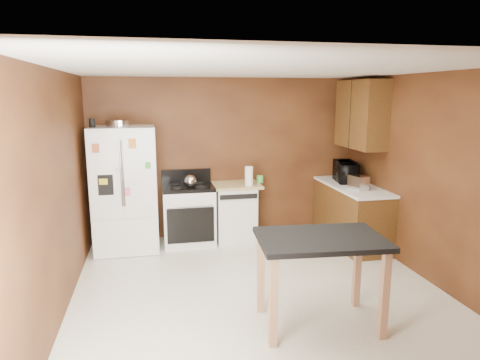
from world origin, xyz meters
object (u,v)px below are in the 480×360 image
object	(u,v)px
roasting_pan	(119,123)
toaster	(358,182)
paper_towel	(249,176)
dishwasher	(235,211)
gas_range	(189,214)
refrigerator	(125,189)
kettle	(190,181)
pen_cup	(92,123)
microwave	(346,172)
island	(320,251)
green_canister	(260,179)

from	to	relation	value
roasting_pan	toaster	size ratio (longest dim) A/B	1.33
paper_towel	dishwasher	bearing A→B (deg)	140.48
paper_towel	gas_range	xyz separation A→B (m)	(-0.91, 0.13, -0.57)
paper_towel	refrigerator	xyz separation A→B (m)	(-1.82, 0.07, -0.13)
kettle	paper_towel	distance (m)	0.88
pen_cup	toaster	world-z (taller)	pen_cup
roasting_pan	microwave	xyz separation A→B (m)	(3.39, -0.17, -0.80)
roasting_pan	island	bearing A→B (deg)	-52.82
microwave	green_canister	bearing A→B (deg)	90.09
kettle	pen_cup	bearing A→B (deg)	-178.01
paper_towel	dishwasher	size ratio (longest dim) A/B	0.32
pen_cup	paper_towel	xyz separation A→B (m)	(2.20, 0.04, -0.83)
roasting_pan	kettle	distance (m)	1.30
kettle	refrigerator	distance (m)	0.94
pen_cup	island	world-z (taller)	pen_cup
paper_towel	dishwasher	distance (m)	0.63
island	microwave	bearing A→B (deg)	60.06
kettle	refrigerator	bearing A→B (deg)	176.27
toaster	gas_range	xyz separation A→B (m)	(-2.38, 0.76, -0.54)
pen_cup	paper_towel	size ratio (longest dim) A/B	0.43
microwave	roasting_pan	bearing A→B (deg)	97.43
refrigerator	gas_range	world-z (taller)	refrigerator
dishwasher	island	bearing A→B (deg)	-83.24
roasting_pan	paper_towel	size ratio (longest dim) A/B	1.27
green_canister	toaster	size ratio (longest dim) A/B	0.41
kettle	paper_towel	world-z (taller)	paper_towel
refrigerator	dishwasher	bearing A→B (deg)	2.99
green_canister	refrigerator	size ratio (longest dim) A/B	0.06
microwave	dishwasher	distance (m)	1.84
dishwasher	green_canister	bearing A→B (deg)	1.51
roasting_pan	paper_towel	distance (m)	2.02
paper_towel	roasting_pan	bearing A→B (deg)	177.02
roasting_pan	gas_range	world-z (taller)	roasting_pan
gas_range	island	distance (m)	2.86
kettle	gas_range	distance (m)	0.54
refrigerator	dishwasher	distance (m)	1.69
roasting_pan	toaster	distance (m)	3.50
refrigerator	island	world-z (taller)	refrigerator
green_canister	dishwasher	bearing A→B (deg)	-178.49
paper_towel	gas_range	distance (m)	1.08
roasting_pan	dishwasher	xyz separation A→B (m)	(1.66, 0.06, -1.39)
green_canister	refrigerator	xyz separation A→B (m)	(-2.03, -0.10, -0.05)
gas_range	dishwasher	size ratio (longest dim) A/B	1.24
green_canister	island	world-z (taller)	green_canister
kettle	dishwasher	world-z (taller)	kettle
kettle	dishwasher	distance (m)	0.89
toaster	island	size ratio (longest dim) A/B	0.22
kettle	toaster	world-z (taller)	toaster
pen_cup	toaster	bearing A→B (deg)	-9.21
pen_cup	dishwasher	world-z (taller)	pen_cup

